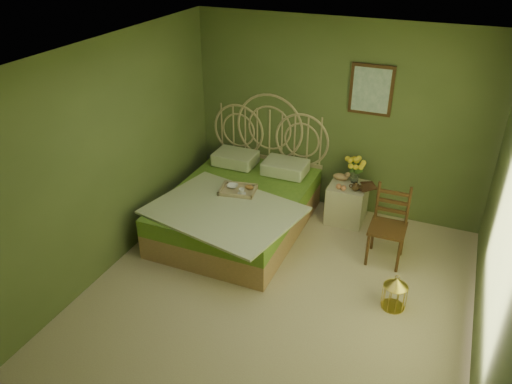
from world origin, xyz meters
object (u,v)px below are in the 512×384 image
at_px(nightstand, 348,197).
at_px(birdcage, 395,293).
at_px(chair, 390,220).
at_px(bed, 240,205).

distance_m(nightstand, birdcage, 1.78).
bearing_deg(birdcage, nightstand, 120.15).
height_order(nightstand, chair, nightstand).
relative_size(chair, birdcage, 2.50).
xyz_separation_m(bed, chair, (1.91, 0.06, 0.20)).
bearing_deg(bed, birdcage, -20.69).
distance_m(bed, birdcage, 2.31).
bearing_deg(bed, chair, 1.87).
distance_m(chair, birdcage, 0.97).
bearing_deg(chair, bed, -178.99).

